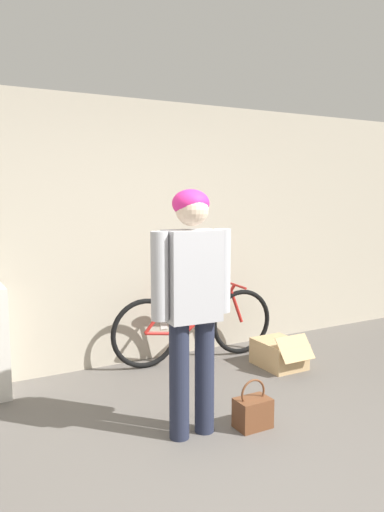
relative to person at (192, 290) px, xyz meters
The scene contains 6 objects.
ground_plane 1.40m from the person, 89.07° to the right, with size 14.00×14.00×0.00m, color #605B56.
wall_back 1.68m from the person, 89.48° to the left, with size 8.00×0.07×2.60m.
person is the anchor object (origin of this frame).
bicycle 1.71m from the person, 59.92° to the left, with size 1.76×0.46×0.76m.
handbag 1.03m from the person, 15.63° to the right, with size 0.25×0.17×0.37m.
cardboard_box 1.87m from the person, 29.48° to the left, with size 0.38×0.56×0.35m.
Camera 1 is at (-1.63, -2.00, 1.71)m, focal length 35.00 mm.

